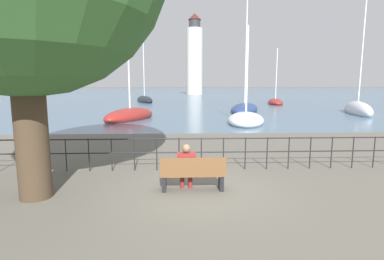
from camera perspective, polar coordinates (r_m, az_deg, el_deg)
The scene contains 12 objects.
ground_plane at distance 7.97m, azimuth 0.16°, elevation -11.30°, with size 1000.00×1000.00×0.00m, color #605B51.
harbor_water at distance 166.75m, azimuth -2.34°, elevation 7.53°, with size 600.00×300.00×0.01m.
park_bench at distance 7.78m, azimuth 0.18°, elevation -8.48°, with size 1.68×0.45×0.90m.
seated_person_left at distance 7.78m, azimuth -1.09°, elevation -6.63°, with size 0.48×0.35×1.21m.
promenade_railing at distance 9.57m, azimuth -0.35°, elevation -3.60°, with size 15.00×0.04×1.05m.
sailboat_0 at distance 31.90m, azimuth 9.99°, elevation 4.03°, with size 5.16×8.59×12.42m.
sailboat_1 at distance 33.23m, azimuth 28.99°, elevation 3.42°, with size 4.23×8.38×11.79m.
sailboat_2 at distance 50.66m, azimuth -9.04°, elevation 5.69°, with size 4.48×9.10×11.97m.
sailboat_3 at distance 24.66m, azimuth -11.70°, elevation 2.71°, with size 4.52×6.96×9.14m.
sailboat_4 at distance 22.21m, azimuth 10.21°, elevation 1.99°, with size 3.88×6.75×7.20m.
sailboat_5 at distance 45.57m, azimuth 15.58°, elevation 5.11°, with size 3.14×6.32×8.33m.
harbor_lighthouse at distance 92.80m, azimuth 0.49°, elevation 13.66°, with size 4.81×4.81×23.88m.
Camera 1 is at (-0.34, -7.49, 2.69)m, focal length 28.00 mm.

